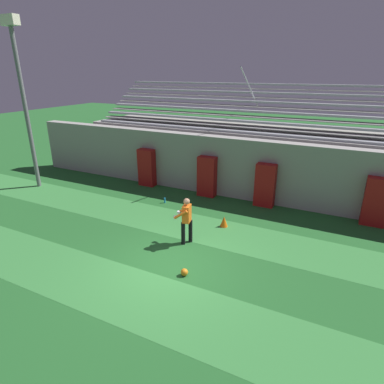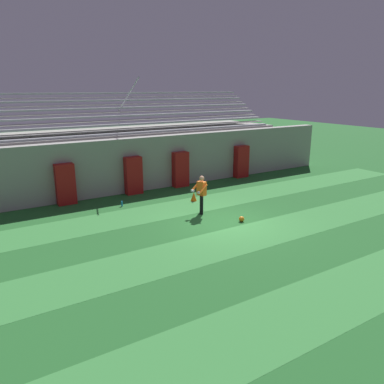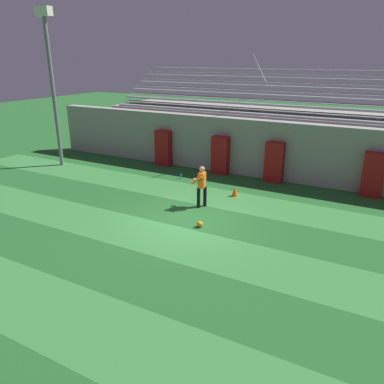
# 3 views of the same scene
# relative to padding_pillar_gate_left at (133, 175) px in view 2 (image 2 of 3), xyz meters

# --- Properties ---
(ground_plane) EXTENTS (80.00, 80.00, 0.00)m
(ground_plane) POSITION_rel_padding_pillar_gate_left_xyz_m (1.39, -5.95, -0.96)
(ground_plane) COLOR #236028
(turf_stripe_near) EXTENTS (28.00, 2.17, 0.01)m
(turf_stripe_near) POSITION_rel_padding_pillar_gate_left_xyz_m (1.39, -11.95, -0.95)
(turf_stripe_near) COLOR #38843D
(turf_stripe_near) RESTS_ON ground
(turf_stripe_mid) EXTENTS (28.00, 2.17, 0.01)m
(turf_stripe_mid) POSITION_rel_padding_pillar_gate_left_xyz_m (1.39, -7.61, -0.95)
(turf_stripe_mid) COLOR #38843D
(turf_stripe_mid) RESTS_ON ground
(turf_stripe_far) EXTENTS (28.00, 2.17, 0.01)m
(turf_stripe_far) POSITION_rel_padding_pillar_gate_left_xyz_m (1.39, -3.27, -0.95)
(turf_stripe_far) COLOR #38843D
(turf_stripe_far) RESTS_ON ground
(back_wall) EXTENTS (24.00, 0.60, 2.80)m
(back_wall) POSITION_rel_padding_pillar_gate_left_xyz_m (1.39, 0.55, 0.44)
(back_wall) COLOR #999691
(back_wall) RESTS_ON ground
(padding_pillar_gate_left) EXTENTS (0.86, 0.44, 1.91)m
(padding_pillar_gate_left) POSITION_rel_padding_pillar_gate_left_xyz_m (0.00, 0.00, 0.00)
(padding_pillar_gate_left) COLOR maroon
(padding_pillar_gate_left) RESTS_ON ground
(padding_pillar_gate_right) EXTENTS (0.86, 0.44, 1.91)m
(padding_pillar_gate_right) POSITION_rel_padding_pillar_gate_left_xyz_m (2.78, 0.00, 0.00)
(padding_pillar_gate_right) COLOR maroon
(padding_pillar_gate_right) RESTS_ON ground
(padding_pillar_far_left) EXTENTS (0.86, 0.44, 1.91)m
(padding_pillar_far_left) POSITION_rel_padding_pillar_gate_left_xyz_m (-3.39, 0.00, 0.00)
(padding_pillar_far_left) COLOR maroon
(padding_pillar_far_left) RESTS_ON ground
(padding_pillar_far_right) EXTENTS (0.86, 0.44, 1.91)m
(padding_pillar_far_right) POSITION_rel_padding_pillar_gate_left_xyz_m (7.03, 0.00, 0.00)
(padding_pillar_far_right) COLOR maroon
(padding_pillar_far_right) RESTS_ON ground
(bleacher_stand) EXTENTS (18.00, 4.75, 5.83)m
(bleacher_stand) POSITION_rel_padding_pillar_gate_left_xyz_m (1.39, 3.24, 0.55)
(bleacher_stand) COLOR #999691
(bleacher_stand) RESTS_ON ground
(goalkeeper) EXTENTS (0.60, 0.65, 1.67)m
(goalkeeper) POSITION_rel_padding_pillar_gate_left_xyz_m (1.20, -4.46, -0.00)
(goalkeeper) COLOR black
(goalkeeper) RESTS_ON ground
(soccer_ball) EXTENTS (0.22, 0.22, 0.22)m
(soccer_ball) POSITION_rel_padding_pillar_gate_left_xyz_m (2.03, -6.20, -0.85)
(soccer_ball) COLOR orange
(soccer_ball) RESTS_ON ground
(traffic_cone) EXTENTS (0.30, 0.30, 0.42)m
(traffic_cone) POSITION_rel_padding_pillar_gate_left_xyz_m (1.93, -2.71, -0.75)
(traffic_cone) COLOR orange
(traffic_cone) RESTS_ON ground
(water_bottle) EXTENTS (0.07, 0.07, 0.24)m
(water_bottle) POSITION_rel_padding_pillar_gate_left_xyz_m (-1.33, -1.69, -0.84)
(water_bottle) COLOR #1E8CD8
(water_bottle) RESTS_ON ground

